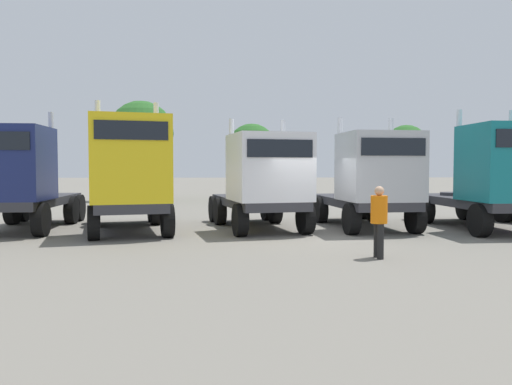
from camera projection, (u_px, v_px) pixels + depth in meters
name	position (u px, v px, depth m)	size (l,w,h in m)	color
ground	(312.00, 238.00, 15.79)	(200.00, 200.00, 0.00)	slate
semi_truck_navy	(17.00, 178.00, 17.00)	(2.87, 6.21, 4.11)	#333338
semi_truck_yellow	(129.00, 175.00, 16.50)	(3.92, 6.48, 4.39)	#333338
semi_truck_white	(264.00, 180.00, 17.39)	(3.67, 6.15, 3.90)	#333338
semi_truck_silver	(371.00, 180.00, 17.71)	(3.10, 6.26, 3.96)	#333338
semi_truck_teal	(493.00, 177.00, 17.15)	(2.82, 6.50, 4.18)	#333338
visitor_in_hivis	(379.00, 217.00, 12.17)	(0.40, 0.44, 1.74)	black
oak_far_left	(141.00, 133.00, 33.69)	(4.29, 4.29, 6.62)	#4C3823
oak_far_centre	(252.00, 149.00, 33.56)	(3.28, 3.28, 5.10)	#4C3823
oak_far_right	(406.00, 147.00, 33.95)	(2.93, 2.93, 5.05)	#4C3823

